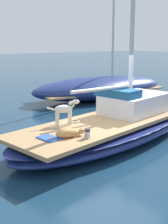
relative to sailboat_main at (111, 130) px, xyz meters
name	(u,v)px	position (x,y,z in m)	size (l,w,h in m)	color
ground_plane	(111,140)	(0.00, 0.00, -0.34)	(120.00, 120.00, 0.00)	navy
sailboat_main	(111,130)	(0.00, 0.00, 0.00)	(3.83, 7.58, 0.66)	navy
mast_main	(129,10)	(-0.17, 0.73, 3.44)	(0.14, 2.27, 6.94)	silver
cabin_house	(133,102)	(-0.23, 1.10, 0.67)	(1.79, 2.45, 0.84)	silver
dog_white	(65,110)	(-0.29, -1.43, 0.75)	(0.34, 0.93, 0.70)	silver
dog_tan	(69,133)	(0.74, -1.98, 0.43)	(0.35, 0.95, 0.22)	tan
deck_winch	(87,134)	(1.05, -1.65, 0.42)	(0.16, 0.16, 0.21)	#B7B7BC
coiled_rope	(74,121)	(-0.37, -1.08, 0.35)	(0.32, 0.32, 0.04)	beige
deck_towel	(49,138)	(0.56, -2.42, 0.34)	(0.56, 0.36, 0.03)	blue
moored_boat_port_side	(100,87)	(-5.50, 3.95, 0.26)	(3.34, 7.61, 7.69)	navy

